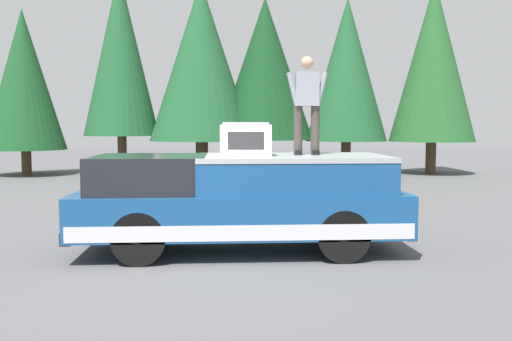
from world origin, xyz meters
name	(u,v)px	position (x,y,z in m)	size (l,w,h in m)	color
ground_plane	(197,257)	(0.00, 0.00, 0.00)	(90.00, 90.00, 0.00)	#565659
pickup_truck	(241,201)	(0.39, -0.73, 0.87)	(2.01, 5.54, 1.65)	navy
compressor_unit	(245,139)	(0.30, -0.80, 1.93)	(0.65, 0.84, 0.56)	white
person_on_truck_bed	(307,103)	(0.55, -1.88, 2.55)	(0.29, 0.72, 1.69)	#423D38
parked_car_maroon	(322,170)	(10.38, -3.95, 0.58)	(1.64, 4.10, 1.16)	maroon
conifer_far_left	(433,62)	(15.28, -9.77, 4.98)	(3.76, 3.76, 8.53)	#4C3826
conifer_left	(347,70)	(16.04, -6.07, 4.67)	(3.67, 3.67, 7.91)	#4C3826
conifer_center_left	(265,69)	(16.60, -2.39, 4.74)	(4.44, 4.44, 7.99)	#4C3826
conifer_center_right	(201,62)	(16.27, 0.52, 5.03)	(4.68, 4.68, 8.61)	#4C3826
conifer_right	(120,54)	(16.66, 4.18, 5.40)	(3.38, 3.38, 9.13)	#4C3826
conifer_far_right	(24,80)	(15.59, 8.12, 4.12)	(3.44, 3.44, 7.14)	#4C3826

